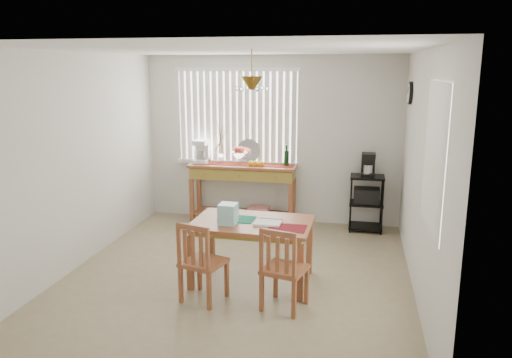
% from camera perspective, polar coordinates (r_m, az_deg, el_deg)
% --- Properties ---
extents(ground, '(4.00, 4.50, 0.01)m').
position_cam_1_polar(ground, '(6.06, -2.01, -10.88)').
color(ground, '#998968').
extents(room_shell, '(4.20, 4.70, 2.70)m').
position_cam_1_polar(room_shell, '(5.61, -2.08, 5.26)').
color(room_shell, silver).
rests_on(room_shell, ground).
extents(sideboard, '(1.67, 0.47, 0.94)m').
position_cam_1_polar(sideboard, '(7.78, -1.45, -0.03)').
color(sideboard, brown).
rests_on(sideboard, ground).
extents(sideboard_items, '(1.58, 0.40, 0.72)m').
position_cam_1_polar(sideboard_items, '(7.78, -3.40, 2.83)').
color(sideboard_items, maroon).
rests_on(sideboard_items, sideboard).
extents(wire_cart, '(0.49, 0.40, 0.84)m').
position_cam_1_polar(wire_cart, '(7.64, 12.51, -2.11)').
color(wire_cart, black).
rests_on(wire_cart, ground).
extents(cart_items, '(0.20, 0.24, 0.35)m').
position_cam_1_polar(cart_items, '(7.54, 12.69, 1.54)').
color(cart_items, black).
rests_on(cart_items, wire_cart).
extents(dining_table, '(1.36, 0.89, 0.72)m').
position_cam_1_polar(dining_table, '(5.66, -0.46, -5.67)').
color(dining_table, brown).
rests_on(dining_table, ground).
extents(table_items, '(1.02, 0.50, 0.23)m').
position_cam_1_polar(table_items, '(5.54, -2.05, -4.28)').
color(table_items, '#147356').
rests_on(table_items, dining_table).
extents(chair_left, '(0.50, 0.50, 0.88)m').
position_cam_1_polar(chair_left, '(5.28, -6.25, -9.46)').
color(chair_left, brown).
rests_on(chair_left, ground).
extents(chair_right, '(0.50, 0.50, 0.88)m').
position_cam_1_polar(chair_right, '(5.09, 3.12, -10.27)').
color(chair_right, brown).
rests_on(chair_right, ground).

